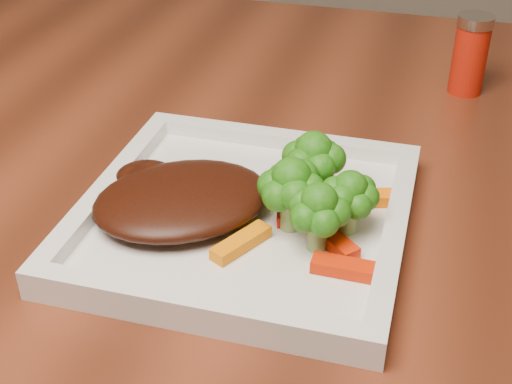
# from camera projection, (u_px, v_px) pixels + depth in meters

# --- Properties ---
(plate) EXTENTS (0.27, 0.27, 0.01)m
(plate) POSITION_uv_depth(u_px,v_px,m) (245.00, 221.00, 0.61)
(plate) COLOR white
(plate) RESTS_ON dining_table
(steak) EXTENTS (0.19, 0.18, 0.03)m
(steak) POSITION_uv_depth(u_px,v_px,m) (182.00, 199.00, 0.60)
(steak) COLOR #381208
(steak) RESTS_ON plate
(broccoli_0) EXTENTS (0.08, 0.08, 0.07)m
(broccoli_0) POSITION_uv_depth(u_px,v_px,m) (313.00, 165.00, 0.61)
(broccoli_0) COLOR #1E6010
(broccoli_0) RESTS_ON plate
(broccoli_1) EXTENTS (0.07, 0.07, 0.06)m
(broccoli_1) POSITION_uv_depth(u_px,v_px,m) (350.00, 198.00, 0.57)
(broccoli_1) COLOR #247213
(broccoli_1) RESTS_ON plate
(broccoli_2) EXTENTS (0.06, 0.06, 0.06)m
(broccoli_2) POSITION_uv_depth(u_px,v_px,m) (318.00, 217.00, 0.55)
(broccoli_2) COLOR #106110
(broccoli_2) RESTS_ON plate
(broccoli_3) EXTENTS (0.07, 0.07, 0.06)m
(broccoli_3) POSITION_uv_depth(u_px,v_px,m) (291.00, 196.00, 0.57)
(broccoli_3) COLOR #367012
(broccoli_3) RESTS_ON plate
(carrot_1) EXTENTS (0.06, 0.02, 0.01)m
(carrot_1) POSITION_uv_depth(u_px,v_px,m) (352.00, 269.00, 0.54)
(carrot_1) COLOR red
(carrot_1) RESTS_ON plate
(carrot_2) EXTENTS (0.04, 0.06, 0.01)m
(carrot_2) POSITION_uv_depth(u_px,v_px,m) (241.00, 243.00, 0.56)
(carrot_2) COLOR orange
(carrot_2) RESTS_ON plate
(carrot_3) EXTENTS (0.07, 0.03, 0.01)m
(carrot_3) POSITION_uv_depth(u_px,v_px,m) (369.00, 198.00, 0.62)
(carrot_3) COLOR orange
(carrot_3) RESTS_ON plate
(carrot_4) EXTENTS (0.06, 0.04, 0.01)m
(carrot_4) POSITION_uv_depth(u_px,v_px,m) (290.00, 184.00, 0.64)
(carrot_4) COLOR #FF6204
(carrot_4) RESTS_ON plate
(carrot_5) EXTENTS (0.05, 0.05, 0.01)m
(carrot_5) POSITION_uv_depth(u_px,v_px,m) (330.00, 238.00, 0.57)
(carrot_5) COLOR red
(carrot_5) RESTS_ON plate
(carrot_6) EXTENTS (0.05, 0.03, 0.01)m
(carrot_6) POSITION_uv_depth(u_px,v_px,m) (306.00, 219.00, 0.59)
(carrot_6) COLOR red
(carrot_6) RESTS_ON plate
(spice_shaker) EXTENTS (0.05, 0.05, 0.09)m
(spice_shaker) POSITION_uv_depth(u_px,v_px,m) (470.00, 55.00, 0.81)
(spice_shaker) COLOR #B31A09
(spice_shaker) RESTS_ON dining_table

